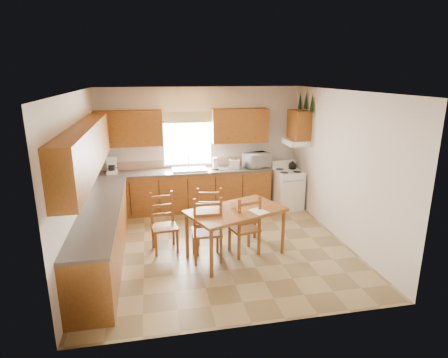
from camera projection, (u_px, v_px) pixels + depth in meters
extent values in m
plane|color=#8C7A51|center=(219.00, 246.00, 6.70)|extent=(4.50, 4.50, 0.00)
plane|color=#A06624|center=(218.00, 91.00, 5.97)|extent=(4.50, 4.50, 0.00)
plane|color=beige|center=(79.00, 180.00, 5.92)|extent=(4.50, 4.50, 0.00)
plane|color=beige|center=(341.00, 167.00, 6.76)|extent=(4.50, 4.50, 0.00)
plane|color=beige|center=(201.00, 148.00, 8.46)|extent=(4.50, 4.50, 0.00)
plane|color=beige|center=(255.00, 223.00, 4.21)|extent=(4.50, 4.50, 0.00)
cube|color=brown|center=(187.00, 191.00, 8.35)|extent=(3.75, 0.60, 0.88)
cube|color=brown|center=(103.00, 235.00, 6.08)|extent=(0.60, 3.60, 0.88)
cube|color=#4E4845|center=(186.00, 171.00, 8.23)|extent=(3.75, 0.63, 0.04)
cube|color=#4E4845|center=(100.00, 209.00, 5.95)|extent=(0.63, 3.60, 0.04)
cube|color=#9E7B61|center=(185.00, 163.00, 8.47)|extent=(3.75, 0.01, 0.18)
cube|color=brown|center=(129.00, 129.00, 7.88)|extent=(1.41, 0.33, 0.75)
cube|color=brown|center=(240.00, 126.00, 8.33)|extent=(1.25, 0.33, 0.75)
cube|color=brown|center=(85.00, 150.00, 5.67)|extent=(0.33, 3.60, 0.75)
cube|color=brown|center=(299.00, 125.00, 8.13)|extent=(0.33, 0.62, 0.62)
cube|color=silver|center=(296.00, 142.00, 8.23)|extent=(0.44, 0.62, 0.12)
cube|color=silver|center=(187.00, 140.00, 8.32)|extent=(1.13, 0.02, 1.18)
cube|color=white|center=(187.00, 140.00, 8.32)|extent=(1.05, 0.01, 1.10)
cube|color=#425935|center=(187.00, 117.00, 8.16)|extent=(1.19, 0.01, 0.24)
cube|color=silver|center=(189.00, 169.00, 8.23)|extent=(0.75, 0.45, 0.04)
cone|color=black|center=(312.00, 103.00, 7.73)|extent=(0.22, 0.22, 0.36)
cone|color=black|center=(306.00, 100.00, 8.02)|extent=(0.22, 0.22, 0.36)
cone|color=black|center=(300.00, 101.00, 8.33)|extent=(0.22, 0.22, 0.36)
cube|color=silver|center=(287.00, 190.00, 8.47)|extent=(0.62, 0.64, 0.86)
cube|color=silver|center=(112.00, 166.00, 7.91)|extent=(0.21, 0.24, 0.33)
cylinder|color=white|center=(215.00, 164.00, 8.26)|extent=(0.13, 0.13, 0.27)
cube|color=silver|center=(234.00, 164.00, 8.37)|extent=(0.27, 0.21, 0.19)
imported|color=silver|center=(257.00, 160.00, 8.48)|extent=(0.63, 0.55, 0.32)
cube|color=brown|center=(236.00, 233.00, 6.23)|extent=(1.76, 1.40, 0.83)
cube|color=brown|center=(207.00, 228.00, 6.07)|extent=(0.48, 0.46, 1.12)
cube|color=brown|center=(244.00, 225.00, 6.29)|extent=(0.52, 0.51, 1.04)
cube|color=brown|center=(164.00, 223.00, 6.39)|extent=(0.47, 0.46, 1.01)
cube|color=brown|center=(209.00, 222.00, 6.38)|extent=(0.52, 0.50, 1.07)
cube|color=white|center=(259.00, 211.00, 6.04)|extent=(0.32, 0.36, 0.00)
cube|color=white|center=(233.00, 204.00, 6.19)|extent=(0.09, 0.03, 0.11)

